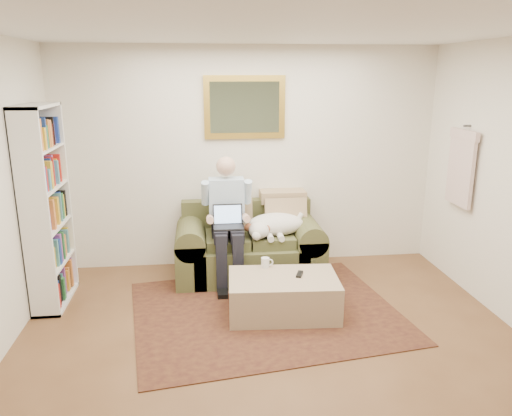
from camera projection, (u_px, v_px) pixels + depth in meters
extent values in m
cube|color=brown|center=(281.00, 377.00, 3.88)|extent=(4.50, 5.00, 0.01)
cube|color=white|center=(287.00, 22.00, 3.20)|extent=(4.50, 5.00, 0.01)
cube|color=white|center=(248.00, 158.00, 5.93)|extent=(4.50, 0.01, 2.60)
cube|color=#331614|center=(266.00, 311.00, 4.93)|extent=(2.79, 2.36, 0.01)
cube|color=brown|center=(249.00, 259.00, 5.75)|extent=(1.26, 0.81, 0.41)
cube|color=brown|center=(246.00, 216.00, 5.98)|extent=(1.53, 0.18, 0.42)
cube|color=brown|center=(191.00, 258.00, 5.66)|extent=(0.33, 0.81, 0.84)
cube|color=brown|center=(306.00, 253.00, 5.81)|extent=(0.33, 0.81, 0.84)
cube|color=brown|center=(228.00, 240.00, 5.60)|extent=(0.48, 0.55, 0.12)
cube|color=brown|center=(271.00, 238.00, 5.66)|extent=(0.48, 0.55, 0.12)
cube|color=black|center=(228.00, 227.00, 5.37)|extent=(0.32, 0.22, 0.02)
cube|color=black|center=(228.00, 214.00, 5.45)|extent=(0.32, 0.06, 0.22)
cube|color=#99BFF2|center=(228.00, 214.00, 5.44)|extent=(0.29, 0.04, 0.19)
cube|color=tan|center=(283.00, 296.00, 4.85)|extent=(1.09, 0.73, 0.38)
cylinder|color=white|center=(265.00, 263.00, 5.04)|extent=(0.08, 0.08, 0.10)
cube|color=black|center=(300.00, 274.00, 4.85)|extent=(0.10, 0.16, 0.02)
cube|color=gold|center=(245.00, 107.00, 5.75)|extent=(0.94, 0.04, 0.72)
cube|color=gray|center=(245.00, 107.00, 5.73)|extent=(0.80, 0.01, 0.58)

